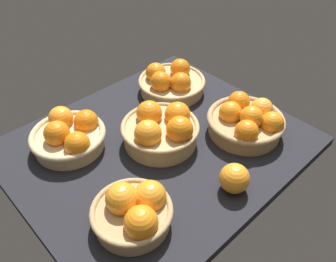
# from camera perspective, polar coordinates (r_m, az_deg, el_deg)

# --- Properties ---
(market_tray) EXTENTS (0.84, 0.72, 0.03)m
(market_tray) POSITION_cam_1_polar(r_m,az_deg,el_deg) (1.07, -1.75, -2.62)
(market_tray) COLOR black
(market_tray) RESTS_ON ground
(basket_near_right) EXTENTS (0.24, 0.24, 0.11)m
(basket_near_right) POSITION_cam_1_polar(r_m,az_deg,el_deg) (1.10, 12.85, 1.65)
(basket_near_right) COLOR tan
(basket_near_right) RESTS_ON market_tray
(basket_far_right) EXTENTS (0.24, 0.24, 0.10)m
(basket_far_right) POSITION_cam_1_polar(r_m,az_deg,el_deg) (1.26, 0.50, 8.11)
(basket_far_right) COLOR tan
(basket_far_right) RESTS_ON market_tray
(basket_far_left) EXTENTS (0.22, 0.22, 0.11)m
(basket_far_left) POSITION_cam_1_polar(r_m,az_deg,el_deg) (1.06, -15.96, -0.68)
(basket_far_left) COLOR tan
(basket_far_left) RESTS_ON market_tray
(basket_center) EXTENTS (0.24, 0.24, 0.12)m
(basket_center) POSITION_cam_1_polar(r_m,az_deg,el_deg) (1.03, -1.16, 0.36)
(basket_center) COLOR tan
(basket_center) RESTS_ON market_tray
(basket_near_left) EXTENTS (0.20, 0.20, 0.11)m
(basket_near_left) POSITION_cam_1_polar(r_m,az_deg,el_deg) (0.84, -5.57, -12.98)
(basket_near_left) COLOR tan
(basket_near_left) RESTS_ON market_tray
(loose_orange_front_gap) EXTENTS (0.08, 0.08, 0.08)m
(loose_orange_front_gap) POSITION_cam_1_polar(r_m,az_deg,el_deg) (0.92, 10.88, -7.67)
(loose_orange_front_gap) COLOR orange
(loose_orange_front_gap) RESTS_ON market_tray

